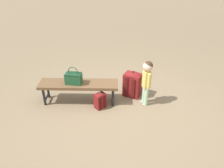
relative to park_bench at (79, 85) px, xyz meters
The scene contains 6 objects.
ground_plane 0.92m from the park_bench, ahead, with size 40.00×40.00×0.00m, color #7F6B51.
park_bench is the anchor object (origin of this frame).
handbag 0.20m from the park_bench, 164.81° to the right, with size 0.33×0.19×0.37m.
child_standing 1.39m from the park_bench, ahead, with size 0.20×0.24×0.96m.
backpack_large 1.15m from the park_bench, 19.13° to the left, with size 0.42×0.38×0.60m.
backpack_small 0.53m from the park_bench, 18.73° to the right, with size 0.26×0.26×0.36m.
Camera 1 is at (0.29, -3.53, 2.62)m, focal length 34.52 mm.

